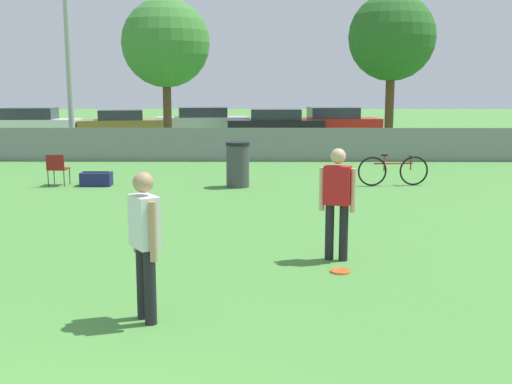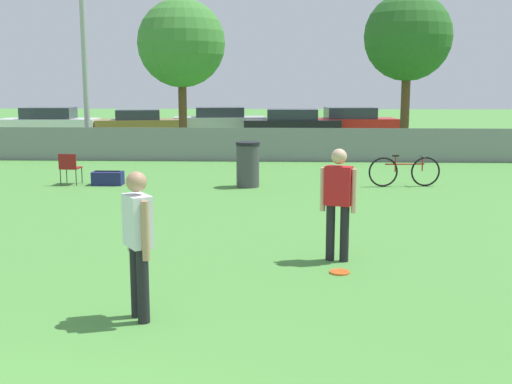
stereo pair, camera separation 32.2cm
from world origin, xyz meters
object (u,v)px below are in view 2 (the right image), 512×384
folding_chair_sideline (70,166)px  parked_car_white (49,123)px  player_defender_red (338,197)px  frisbee_disc (340,272)px  tree_near_pole (181,44)px  player_receiver_white (138,236)px  trash_bin (248,164)px  parked_car_red (350,123)px  parked_car_tan (138,123)px  parked_car_dark (292,124)px  bicycle_sideline (404,171)px  parked_car_silver (220,121)px  gear_bag_sideline (108,178)px  tree_far_right (408,37)px

folding_chair_sideline → parked_car_white: (-5.60, 13.86, 0.21)m
player_defender_red → frisbee_disc: size_ratio=5.91×
tree_near_pole → player_receiver_white: tree_near_pole is taller
tree_near_pole → trash_bin: size_ratio=5.10×
tree_near_pole → parked_car_red: bearing=39.8°
parked_car_tan → parked_car_dark: 7.34m
frisbee_disc → parked_car_dark: parked_car_dark is taller
bicycle_sideline → tree_near_pole: bearing=122.1°
player_defender_red → player_receiver_white: same height
frisbee_disc → parked_car_silver: size_ratio=0.06×
parked_car_white → parked_car_tan: bearing=5.6°
player_receiver_white → parked_car_white: player_receiver_white is taller
frisbee_disc → folding_chair_sideline: size_ratio=0.35×
parked_car_silver → parked_car_dark: parked_car_dark is taller
player_defender_red → bicycle_sideline: 7.25m
parked_car_dark → trash_bin: bearing=-96.1°
folding_chair_sideline → parked_car_white: size_ratio=0.18×
folding_chair_sideline → parked_car_tan: size_ratio=0.19×
frisbee_disc → folding_chair_sideline: 9.67m
folding_chair_sideline → gear_bag_sideline: (0.97, 0.01, -0.30)m
tree_far_right → gear_bag_sideline: bearing=-138.6°
player_receiver_white → folding_chair_sideline: bearing=169.6°
trash_bin → gear_bag_sideline: bearing=177.7°
player_receiver_white → frisbee_disc: (2.34, 1.84, -0.93)m
parked_car_dark → gear_bag_sideline: bearing=-110.1°
tree_near_pole → gear_bag_sideline: bearing=-93.5°
trash_bin → gear_bag_sideline: size_ratio=1.48×
parked_car_red → parked_car_dark: bearing=-170.3°
parked_car_silver → frisbee_disc: bearing=-88.6°
tree_near_pole → folding_chair_sideline: bearing=-99.6°
tree_near_pole → parked_car_white: tree_near_pole is taller
tree_far_right → frisbee_disc: bearing=-103.4°
frisbee_disc → parked_car_red: (2.36, 22.18, 0.67)m
gear_bag_sideline → parked_car_white: bearing=115.4°
gear_bag_sideline → parked_car_tan: size_ratio=0.18×
trash_bin → parked_car_silver: 16.61m
tree_near_pole → parked_car_red: tree_near_pole is taller
player_receiver_white → player_defender_red: bearing=103.2°
bicycle_sideline → parked_car_white: size_ratio=0.40×
parked_car_silver → parked_car_dark: bearing=-40.7°
parked_car_red → tree_near_pole: bearing=-146.0°
tree_near_pole → gear_bag_sideline: size_ratio=7.54×
frisbee_disc → parked_car_dark: (-0.39, 21.42, 0.65)m
bicycle_sideline → gear_bag_sideline: (-7.48, -0.08, -0.21)m
tree_far_right → player_receiver_white: 18.37m
player_defender_red → parked_car_white: bearing=137.3°
tree_far_right → folding_chair_sideline: (-9.83, -7.82, -3.68)m
tree_near_pole → parked_car_red: (7.05, 5.87, -3.34)m
bicycle_sideline → parked_car_red: (0.12, 14.68, 0.30)m
parked_car_white → bicycle_sideline: bearing=-47.3°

